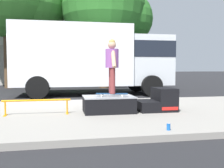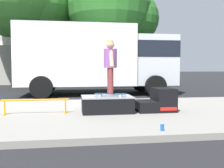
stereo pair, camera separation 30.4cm
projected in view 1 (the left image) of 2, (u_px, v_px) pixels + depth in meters
ground_plane at (36, 102)px, 9.15m from camera, size 140.00×140.00×0.00m
sidewalk_slab at (24, 116)px, 6.21m from camera, size 50.00×5.00×0.12m
skate_box at (109, 104)px, 6.41m from camera, size 1.24×0.84×0.40m
kicker_ramp at (159, 101)px, 6.65m from camera, size 0.95×0.76×0.58m
grind_rail at (37, 103)px, 6.09m from camera, size 1.56×0.28×0.36m
skateboard at (112, 94)px, 6.39m from camera, size 0.81×0.38×0.07m
skater_kid at (112, 62)px, 6.34m from camera, size 0.32×0.68×1.32m
soda_can at (169, 127)px, 4.56m from camera, size 0.07×0.07×0.13m
box_truck at (94, 57)px, 11.65m from camera, size 6.91×2.63×3.05m
street_tree_main at (109, 10)px, 15.51m from camera, size 5.49×4.99×7.34m
house_behind at (54, 33)px, 22.52m from camera, size 9.54×8.23×8.40m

